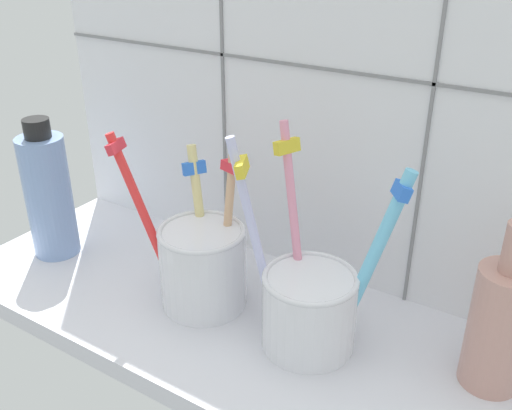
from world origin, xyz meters
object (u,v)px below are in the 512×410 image
Objects in this scene: toothbrush_cup_right at (312,301)px; ceramic_vase at (500,324)px; soap_bottle at (48,194)px; toothbrush_cup_left at (205,260)px.

toothbrush_cup_right is 1.31× the size of ceramic_vase.
toothbrush_cup_right is at bearing 3.09° from soap_bottle.
soap_bottle is (-19.66, -1.63, 2.61)cm from toothbrush_cup_left.
toothbrush_cup_left is 1.08× the size of soap_bottle.
toothbrush_cup_right reaches higher than ceramic_vase.
toothbrush_cup_right is 14.92cm from ceramic_vase.
toothbrush_cup_left is 26.20cm from ceramic_vase.
toothbrush_cup_right is 1.22× the size of soap_bottle.
ceramic_vase is 45.91cm from soap_bottle.
ceramic_vase is at bearing 6.17° from soap_bottle.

